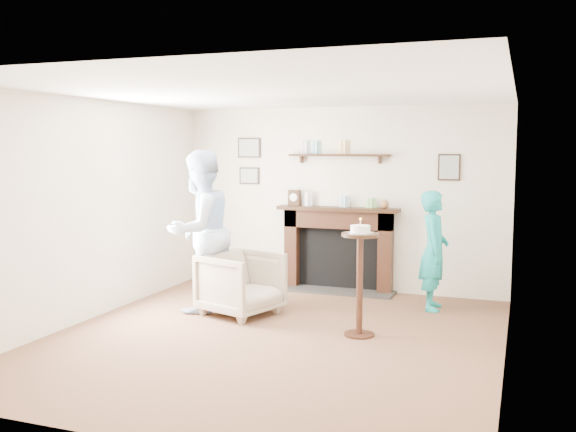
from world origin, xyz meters
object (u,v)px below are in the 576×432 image
(armchair, at_px, (241,314))
(pedestal_table, at_px, (360,264))
(woman, at_px, (432,309))
(man, at_px, (201,310))

(armchair, bearing_deg, pedestal_table, -84.87)
(woman, distance_m, pedestal_table, 1.68)
(armchair, distance_m, woman, 2.32)
(woman, bearing_deg, pedestal_table, 152.37)
(man, height_order, woman, man)
(woman, xyz_separation_m, pedestal_table, (-0.57, -1.38, 0.76))
(man, height_order, pedestal_table, pedestal_table)
(woman, height_order, pedestal_table, pedestal_table)
(man, xyz_separation_m, pedestal_table, (2.05, -0.36, 0.76))
(pedestal_table, bearing_deg, man, 169.90)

